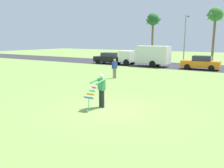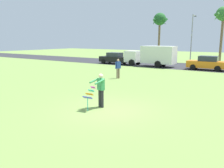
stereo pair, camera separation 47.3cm
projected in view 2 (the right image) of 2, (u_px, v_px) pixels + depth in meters
ground_plane at (108, 110)px, 11.47m from camera, size 120.00×120.00×0.00m
road_strip at (206, 68)px, 28.74m from camera, size 120.00×8.00×0.01m
person_kite_flyer at (101, 89)px, 11.71m from camera, size 0.66×0.74×1.73m
kite_held at (89, 95)px, 11.26m from camera, size 0.52×0.66×1.14m
parked_car_black at (114, 58)px, 33.30m from camera, size 4.26×1.95×1.60m
parked_truck_white_box at (152, 55)px, 29.91m from camera, size 6.71×2.14×2.62m
parked_car_orange at (207, 63)px, 26.32m from camera, size 4.24×1.91×1.60m
palm_tree_left_near at (160, 21)px, 39.82m from camera, size 2.58×2.71×7.94m
palm_tree_right_near at (223, 16)px, 33.92m from camera, size 2.58×2.71×8.20m
streetlight_pole at (192, 36)px, 34.06m from camera, size 0.24×1.65×7.00m
person_walker_near at (118, 68)px, 20.58m from camera, size 0.35×0.52×1.73m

